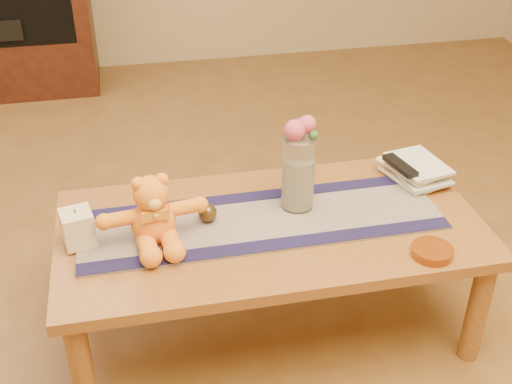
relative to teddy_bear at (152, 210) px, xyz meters
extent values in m
plane|color=brown|center=(0.38, 0.02, -0.57)|extent=(5.50, 5.50, 0.00)
cube|color=brown|center=(0.38, 0.02, -0.14)|extent=(1.40, 0.70, 0.04)
cylinder|color=brown|center=(-0.26, -0.27, -0.36)|extent=(0.07, 0.07, 0.41)
cylinder|color=brown|center=(1.02, -0.27, -0.36)|extent=(0.07, 0.07, 0.41)
cylinder|color=brown|center=(-0.26, 0.31, -0.36)|extent=(0.07, 0.07, 0.41)
cylinder|color=brown|center=(1.02, 0.31, -0.36)|extent=(0.07, 0.07, 0.41)
cube|color=#1E1947|center=(0.35, 0.03, -0.11)|extent=(1.20, 0.36, 0.01)
cube|color=#151236|center=(0.36, -0.11, -0.11)|extent=(1.20, 0.07, 0.00)
cube|color=#151236|center=(0.35, 0.18, -0.11)|extent=(1.20, 0.07, 0.00)
cube|color=beige|center=(-0.23, 0.03, -0.05)|extent=(0.11, 0.11, 0.11)
cylinder|color=black|center=(-0.23, 0.03, 0.01)|extent=(0.00, 0.00, 0.01)
cylinder|color=silver|center=(0.49, 0.09, 0.02)|extent=(0.11, 0.11, 0.26)
cylinder|color=beige|center=(0.49, 0.09, -0.02)|extent=(0.09, 0.09, 0.18)
sphere|color=#BE435C|center=(0.47, 0.08, 0.18)|extent=(0.07, 0.07, 0.07)
sphere|color=#BE435C|center=(0.52, 0.10, 0.19)|extent=(0.06, 0.06, 0.06)
sphere|color=#4E5FA9|center=(0.50, 0.13, 0.18)|extent=(0.04, 0.04, 0.04)
sphere|color=#4E5FA9|center=(0.46, 0.11, 0.17)|extent=(0.04, 0.04, 0.04)
sphere|color=#33662D|center=(0.53, 0.07, 0.17)|extent=(0.03, 0.03, 0.03)
sphere|color=#453417|center=(0.18, 0.06, -0.08)|extent=(0.07, 0.07, 0.06)
imported|color=#FBE7C2|center=(0.88, 0.17, -0.11)|extent=(0.22, 0.26, 0.02)
imported|color=#FBE7C2|center=(0.89, 0.16, -0.09)|extent=(0.19, 0.24, 0.02)
imported|color=#FBE7C2|center=(0.88, 0.17, -0.07)|extent=(0.23, 0.26, 0.02)
imported|color=#FBE7C2|center=(0.89, 0.17, -0.05)|extent=(0.20, 0.25, 0.02)
cube|color=black|center=(0.88, 0.16, -0.03)|extent=(0.08, 0.17, 0.02)
cylinder|color=#BF5914|center=(0.83, -0.25, -0.10)|extent=(0.17, 0.17, 0.03)
camera|label=1|loc=(-0.03, -1.71, 1.12)|focal=45.71mm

